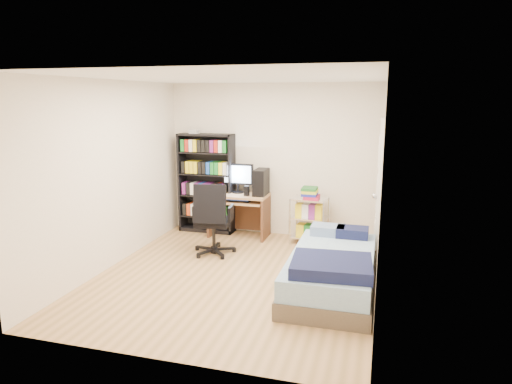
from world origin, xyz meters
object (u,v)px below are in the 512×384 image
(bed, at_px, (332,270))
(media_shelf, at_px, (207,182))
(computer_desk, at_px, (245,198))
(office_chair, at_px, (213,232))

(bed, bearing_deg, media_shelf, 140.78)
(media_shelf, relative_size, bed, 0.88)
(computer_desk, relative_size, office_chair, 1.11)
(computer_desk, height_order, bed, computer_desk)
(computer_desk, relative_size, bed, 0.60)
(office_chair, distance_m, bed, 2.00)
(media_shelf, relative_size, office_chair, 1.62)
(office_chair, bearing_deg, computer_desk, 71.75)
(computer_desk, bearing_deg, office_chair, -100.40)
(media_shelf, distance_m, computer_desk, 0.75)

